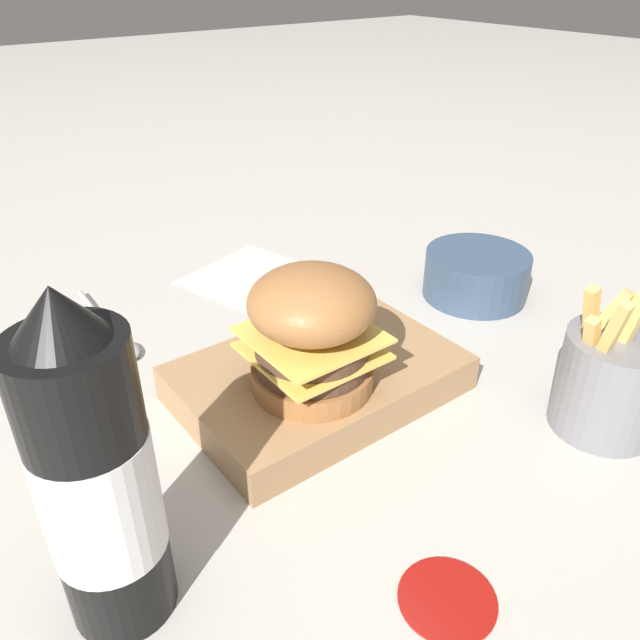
# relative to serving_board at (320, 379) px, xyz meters

# --- Properties ---
(ground_plane) EXTENTS (6.00, 6.00, 0.00)m
(ground_plane) POSITION_rel_serving_board_xyz_m (0.04, 0.00, -0.02)
(ground_plane) COLOR #B7B2A8
(serving_board) EXTENTS (0.27, 0.18, 0.04)m
(serving_board) POSITION_rel_serving_board_xyz_m (0.00, 0.00, 0.00)
(serving_board) COLOR #A37A51
(serving_board) RESTS_ON ground_plane
(burger) EXTENTS (0.11, 0.11, 0.12)m
(burger) POSITION_rel_serving_board_xyz_m (-0.03, -0.02, 0.08)
(burger) COLOR #9E6638
(burger) RESTS_ON serving_board
(ketchup_bottle) EXTENTS (0.07, 0.07, 0.24)m
(ketchup_bottle) POSITION_rel_serving_board_xyz_m (-0.24, -0.10, 0.09)
(ketchup_bottle) COLOR black
(ketchup_bottle) RESTS_ON ground_plane
(fries_basket) EXTENTS (0.09, 0.09, 0.16)m
(fries_basket) POSITION_rel_serving_board_xyz_m (0.18, -0.19, 0.03)
(fries_basket) COLOR slate
(fries_basket) RESTS_ON ground_plane
(side_bowl) EXTENTS (0.13, 0.13, 0.06)m
(side_bowl) POSITION_rel_serving_board_xyz_m (0.28, 0.05, 0.01)
(side_bowl) COLOR #384C66
(side_bowl) RESTS_ON ground_plane
(spoon) EXTENTS (0.03, 0.19, 0.01)m
(spoon) POSITION_rel_serving_board_xyz_m (-0.13, 0.21, -0.01)
(spoon) COLOR #B2B2B7
(spoon) RESTS_ON ground_plane
(ketchup_puddle) EXTENTS (0.07, 0.07, 0.00)m
(ketchup_puddle) POSITION_rel_serving_board_xyz_m (-0.07, -0.24, -0.02)
(ketchup_puddle) COLOR #9E140F
(ketchup_puddle) RESTS_ON ground_plane
(parchment_square) EXTENTS (0.19, 0.19, 0.00)m
(parchment_square) POSITION_rel_serving_board_xyz_m (0.08, 0.26, -0.02)
(parchment_square) COLOR beige
(parchment_square) RESTS_ON ground_plane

